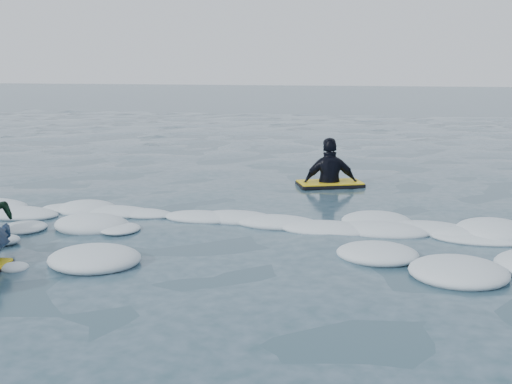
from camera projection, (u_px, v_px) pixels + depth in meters
ground at (148, 252)px, 7.50m from camera, size 120.00×120.00×0.00m
foam_band at (179, 231)px, 8.49m from camera, size 12.00×3.10×0.30m
waiting_rider_unit at (330, 185)px, 11.56m from camera, size 1.31×1.03×1.73m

